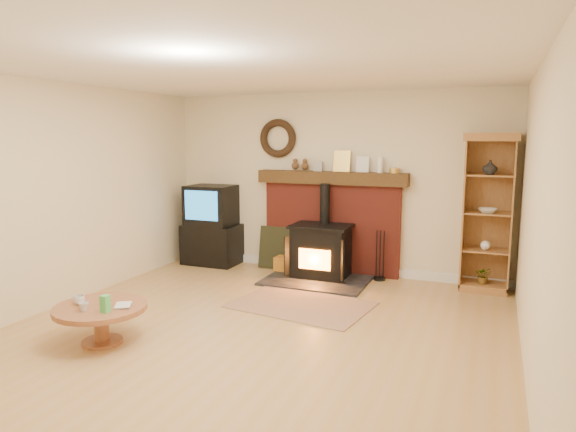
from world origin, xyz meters
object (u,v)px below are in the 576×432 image
at_px(tv_unit, 212,226).
at_px(coffee_table, 100,313).
at_px(curio_cabinet, 487,213).
at_px(wood_stove, 320,252).

distance_m(tv_unit, coffee_table, 3.25).
bearing_deg(coffee_table, tv_unit, 101.29).
bearing_deg(tv_unit, curio_cabinet, 1.25).
xyz_separation_m(wood_stove, curio_cabinet, (2.14, 0.28, 0.64)).
bearing_deg(tv_unit, wood_stove, -5.94).
distance_m(wood_stove, tv_unit, 1.87).
relative_size(tv_unit, curio_cabinet, 0.61).
height_order(curio_cabinet, coffee_table, curio_cabinet).
xyz_separation_m(curio_cabinet, coffee_table, (-3.36, -3.26, -0.70)).
bearing_deg(curio_cabinet, wood_stove, -172.54).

